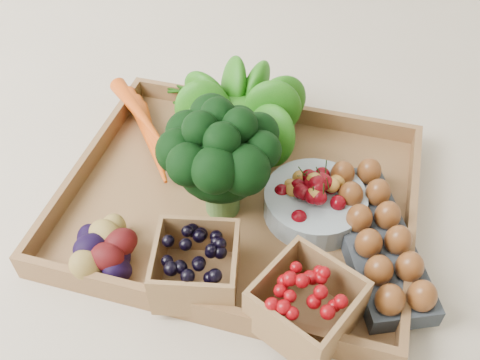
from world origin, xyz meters
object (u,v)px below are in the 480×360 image
(broccoli, at_px, (222,177))
(cherry_bowl, at_px, (315,203))
(tray, at_px, (240,202))
(egg_carton, at_px, (375,241))

(broccoli, distance_m, cherry_bowl, 0.15)
(cherry_bowl, bearing_deg, tray, -177.78)
(tray, bearing_deg, cherry_bowl, 2.22)
(tray, bearing_deg, egg_carton, -10.47)
(tray, xyz_separation_m, cherry_bowl, (0.12, 0.00, 0.03))
(broccoli, distance_m, egg_carton, 0.25)
(cherry_bowl, bearing_deg, broccoli, -168.05)
(broccoli, height_order, egg_carton, broccoli)
(tray, distance_m, egg_carton, 0.22)
(egg_carton, bearing_deg, cherry_bowl, 132.04)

